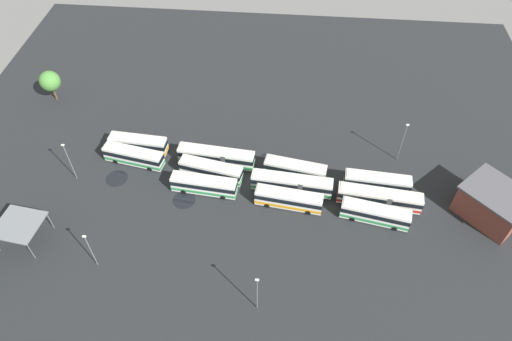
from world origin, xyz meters
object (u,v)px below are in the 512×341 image
object	(u,v)px
bus_row1_slot2	(289,199)
bus_row2_slot1	(211,170)
bus_row0_slot0	(377,182)
bus_row1_slot1	(292,184)
lamp_post_near_entrance	(69,161)
bus_row0_slot2	(375,214)
lamp_post_mid_lot	(403,141)
tree_northeast	(50,81)
depot_building	(493,204)
maintenance_shelter	(19,225)
bus_row2_slot2	(204,185)
lamp_post_by_building	(257,293)
bus_row2_slot0	(217,156)
bus_row1_slot0	(295,170)
bus_row0_slot1	(380,198)
bus_row3_slot1	(134,156)
bus_row3_slot0	(138,144)
lamp_post_far_corner	(90,249)

from	to	relation	value
bus_row1_slot2	bus_row2_slot1	xyz separation A→B (m)	(14.88, -5.66, -0.00)
bus_row0_slot0	bus_row1_slot1	bearing A→B (deg)	6.35
lamp_post_near_entrance	bus_row0_slot2	bearing A→B (deg)	174.97
lamp_post_mid_lot	tree_northeast	bearing A→B (deg)	-9.29
depot_building	maintenance_shelter	world-z (taller)	depot_building
bus_row2_slot1	depot_building	distance (m)	50.42
bus_row2_slot1	tree_northeast	size ratio (longest dim) A/B	1.70
bus_row0_slot2	bus_row2_slot2	distance (m)	30.92
maintenance_shelter	lamp_post_by_building	size ratio (longest dim) A/B	0.93
bus_row1_slot2	bus_row2_slot0	size ratio (longest dim) A/B	0.81
bus_row1_slot0	bus_row2_slot2	size ratio (longest dim) A/B	0.97
bus_row1_slot0	lamp_post_near_entrance	world-z (taller)	lamp_post_near_entrance
bus_row2_slot2	bus_row1_slot1	bearing A→B (deg)	-173.84
bus_row1_slot1	bus_row0_slot2	bearing A→B (deg)	159.08
bus_row1_slot0	lamp_post_mid_lot	distance (m)	21.24
bus_row0_slot0	bus_row0_slot1	world-z (taller)	same
maintenance_shelter	bus_row3_slot1	bearing A→B (deg)	-125.31
bus_row3_slot1	bus_row3_slot0	bearing A→B (deg)	-90.58
bus_row0_slot0	lamp_post_by_building	world-z (taller)	lamp_post_by_building
bus_row0_slot0	bus_row1_slot1	world-z (taller)	same
bus_row0_slot0	bus_row3_slot0	distance (m)	46.79
bus_row2_slot1	lamp_post_far_corner	distance (m)	26.05
bus_row0_slot1	bus_row2_slot2	bearing A→B (deg)	-0.36
bus_row1_slot1	bus_row3_slot1	distance (m)	31.14
lamp_post_by_building	bus_row1_slot2	bearing A→B (deg)	-100.91
bus_row1_slot0	bus_row1_slot2	world-z (taller)	same
bus_row0_slot0	bus_row2_slot2	xyz separation A→B (m)	(31.64, 3.47, 0.00)
bus_row2_slot1	lamp_post_far_corner	world-z (taller)	lamp_post_far_corner
bus_row0_slot0	bus_row2_slot2	size ratio (longest dim) A/B	0.99
lamp_post_by_building	lamp_post_far_corner	distance (m)	27.10
bus_row2_slot1	tree_northeast	distance (m)	43.36
maintenance_shelter	tree_northeast	bearing A→B (deg)	-76.00
lamp_post_mid_lot	maintenance_shelter	bearing A→B (deg)	20.91
bus_row1_slot2	depot_building	size ratio (longest dim) A/B	0.89
bus_row2_slot2	maintenance_shelter	size ratio (longest dim) A/B	1.54
bus_row2_slot0	bus_row3_slot1	distance (m)	16.08
lamp_post_near_entrance	maintenance_shelter	bearing A→B (deg)	75.86
lamp_post_far_corner	bus_row2_slot0	bearing A→B (deg)	-123.50
depot_building	lamp_post_mid_lot	bearing A→B (deg)	-40.70
depot_building	lamp_post_by_building	distance (m)	44.66
bus_row1_slot1	lamp_post_far_corner	size ratio (longest dim) A/B	1.83
bus_row0_slot2	lamp_post_by_building	size ratio (longest dim) A/B	1.41
bus_row0_slot0	bus_row1_slot2	world-z (taller)	same
lamp_post_far_corner	tree_northeast	distance (m)	46.63
bus_row2_slot1	lamp_post_mid_lot	world-z (taller)	lamp_post_mid_lot
depot_building	lamp_post_far_corner	bearing A→B (deg)	13.82
bus_row0_slot1	lamp_post_by_building	bearing A→B (deg)	47.51
bus_row2_slot1	maintenance_shelter	world-z (taller)	maintenance_shelter
lamp_post_by_building	lamp_post_mid_lot	world-z (taller)	lamp_post_mid_lot
bus_row3_slot0	maintenance_shelter	bearing A→B (deg)	58.91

